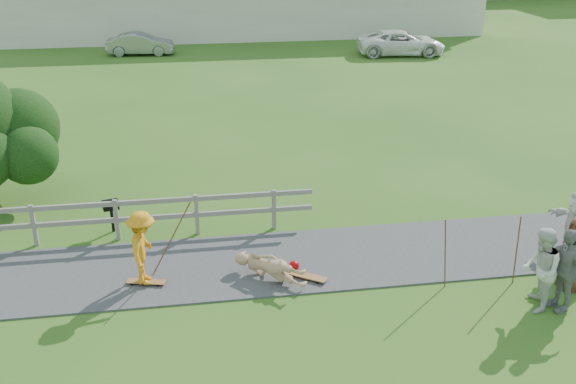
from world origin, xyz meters
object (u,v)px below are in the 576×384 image
Objects in this scene: spectator_b at (565,270)px; bbq at (112,216)px; skater_fallen at (270,268)px; spectator_c at (575,254)px; spectator_a at (541,270)px; spectator_d at (574,226)px; car_silver at (140,44)px; car_white at (401,43)px; skater_rider at (143,252)px.

spectator_b reaches higher than bbq.
spectator_c is at bearing -58.57° from skater_fallen.
spectator_a is 2.67m from spectator_d.
spectator_c is at bearing -36.88° from bbq.
spectator_b is at bearing -41.65° from bbq.
spectator_b reaches higher than car_silver.
bbq is at bearing 151.51° from car_white.
spectator_d is 0.45× the size of car_silver.
spectator_c is 29.69m from car_silver.
spectator_a reaches higher than bbq.
spectator_c is at bearing -92.63° from skater_rider.
bbq is (-9.59, 5.09, -0.49)m from spectator_b.
spectator_a is 0.47× the size of car_silver.
car_white reaches higher than bbq.
spectator_b is 10.87m from bbq.
car_silver is at bearing 10.03° from skater_rider.
skater_fallen is at bearing -89.27° from spectator_a.
skater_fallen is 4.83m from bbq.
spectator_d is at bearing -84.82° from skater_rider.
spectator_d is at bearing 177.90° from car_white.
spectator_d is at bearing -151.43° from car_silver.
spectator_a is (8.12, -2.17, 0.07)m from skater_rider.
spectator_d reaches higher than car_silver.
car_silver is at bearing 52.09° from skater_fallen.
bbq reaches higher than skater_fallen.
spectator_c reaches higher than car_silver.
spectator_d is 0.34× the size of car_white.
skater_fallen is at bearing -165.79° from car_silver.
spectator_c reaches higher than car_white.
car_silver is at bearing -140.53° from spectator_a.
skater_fallen is at bearing -91.91° from spectator_d.
skater_fallen is 1.06× the size of spectator_c.
car_white is (3.64, 24.02, -0.15)m from spectator_d.
car_white is (5.03, 25.97, -0.21)m from spectator_b.
spectator_a is 1.06× the size of spectator_d.
skater_rider is 2.82m from skater_fallen.
skater_rider is at bearing 156.60° from car_white.
spectator_c reaches higher than skater_fallen.
spectator_a is at bearing -156.20° from car_silver.
skater_fallen is 6.22m from spectator_b.
spectator_d is 1.99× the size of bbq.
spectator_a reaches higher than car_silver.
bbq is at bearing -98.10° from spectator_a.
spectator_d is at bearing 144.06° from spectator_c.
car_white is (5.53, 25.90, -0.21)m from spectator_a.
car_white is (4.37, 25.28, -0.14)m from spectator_c.
spectator_d is 24.29m from car_white.
skater_rider is 8.90m from spectator_b.
bbq is at bearing -173.70° from car_silver.
car_silver is (-10.73, 27.68, -0.21)m from spectator_c.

